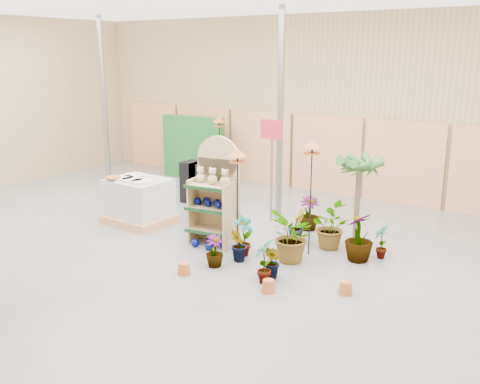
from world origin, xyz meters
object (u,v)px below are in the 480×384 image
(display_shelf, at_px, (216,195))
(potted_plant_2, at_px, (292,237))
(pallet_stack, at_px, (139,201))
(bird_table_front, at_px, (238,156))

(display_shelf, distance_m, potted_plant_2, 1.77)
(display_shelf, xyz_separation_m, potted_plant_2, (1.70, -0.10, -0.47))
(pallet_stack, bearing_deg, bird_table_front, -3.66)
(pallet_stack, bearing_deg, display_shelf, 0.11)
(bird_table_front, bearing_deg, display_shelf, 162.63)
(display_shelf, relative_size, potted_plant_2, 2.20)
(bird_table_front, distance_m, potted_plant_2, 1.70)
(display_shelf, xyz_separation_m, pallet_stack, (-2.09, 0.06, -0.46))
(pallet_stack, xyz_separation_m, potted_plant_2, (3.79, -0.16, -0.01))
(bird_table_front, bearing_deg, potted_plant_2, 5.15)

